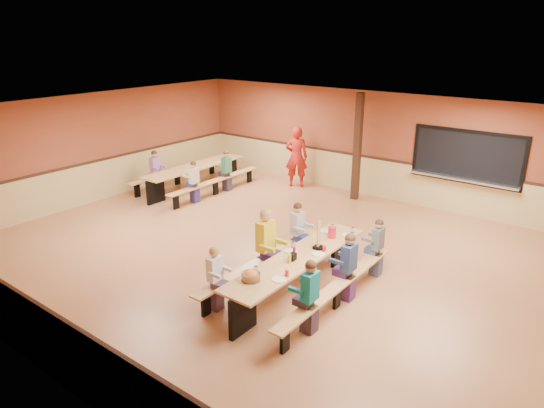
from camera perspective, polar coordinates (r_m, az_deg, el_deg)
The scene contains 23 objects.
ground at distance 10.62m, azimuth -0.68°, elevation -5.76°, with size 12.00×12.00×0.00m, color #965C38.
room_envelope at distance 10.34m, azimuth -0.70°, elevation -2.30°, with size 12.04×10.04×3.02m.
kitchen_pass_through at distance 13.31m, azimuth 21.91°, elevation 4.91°, with size 2.78×0.28×1.38m.
structural_post at distance 13.77m, azimuth 10.01°, elevation 6.55°, with size 0.18×0.18×3.00m, color black.
cafeteria_table_main at distance 8.86m, azimuth 3.09°, elevation -7.46°, with size 1.91×3.70×0.74m.
cafeteria_table_second at distance 14.83m, azimuth -9.01°, elevation 3.66°, with size 1.91×3.70×0.74m.
seated_child_white_left at distance 8.41m, azimuth -6.70°, elevation -8.75°, with size 0.35×0.28×1.16m, color white, non-canonical shape.
seated_adult_yellow at distance 9.29m, azimuth -0.75°, elevation -4.80°, with size 0.47×0.39×1.42m, color yellow, non-canonical shape.
seated_child_grey_left at distance 10.12m, azimuth 2.98°, elevation -3.28°, with size 0.38×0.31×1.23m, color #AEAEAE, non-canonical shape.
seated_child_teal_right at distance 7.77m, azimuth 4.48°, elevation -10.88°, with size 0.38×0.31×1.24m, color #137782, non-canonical shape.
seated_child_navy_right at distance 8.72m, azimuth 8.99°, elevation -7.39°, with size 0.39×0.32×1.26m, color navy, non-canonical shape.
seated_child_char_right at distance 9.69m, azimuth 12.29°, elevation -5.07°, with size 0.35×0.28×1.16m, color #50585A, non-canonical shape.
seated_child_purple_sec at distance 14.88m, azimuth -13.53°, elevation 3.77°, with size 0.38×0.31×1.23m, color #96629C, non-canonical shape.
seated_child_green_sec at distance 14.59m, azimuth -5.35°, elevation 3.89°, with size 0.37×0.30×1.21m, color #347150, non-canonical shape.
seated_child_tan_sec at distance 13.68m, azimuth -9.13°, elevation 2.55°, with size 0.35×0.29×1.17m, color beige, non-canonical shape.
standing_woman at distance 14.86m, azimuth 2.89°, elevation 5.56°, with size 0.68×0.45×1.87m, color #A31812.
punch_pitcher at distance 9.56m, azimuth 7.07°, elevation -3.33°, with size 0.16×0.16×0.22m, color red.
chip_bowl at distance 7.96m, azimuth -2.51°, elevation -8.44°, with size 0.32×0.32×0.15m, color orange, non-canonical shape.
napkin_dispenser at distance 8.61m, azimuth 2.43°, elevation -6.22°, with size 0.10×0.14×0.13m, color black.
condiment_mustard at distance 8.49m, azimuth 2.07°, elevation -6.44°, with size 0.06×0.06×0.17m, color yellow.
condiment_ketchup at distance 8.76m, azimuth 2.62°, elevation -5.59°, with size 0.06×0.06×0.17m, color #B2140F.
table_paddle at distance 9.04m, azimuth 5.48°, elevation -4.49°, with size 0.16×0.16×0.56m.
place_settings at distance 8.74m, azimuth 3.12°, elevation -5.89°, with size 0.65×3.30×0.11m, color beige, non-canonical shape.
Camera 1 is at (5.90, -7.56, 4.57)m, focal length 32.00 mm.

